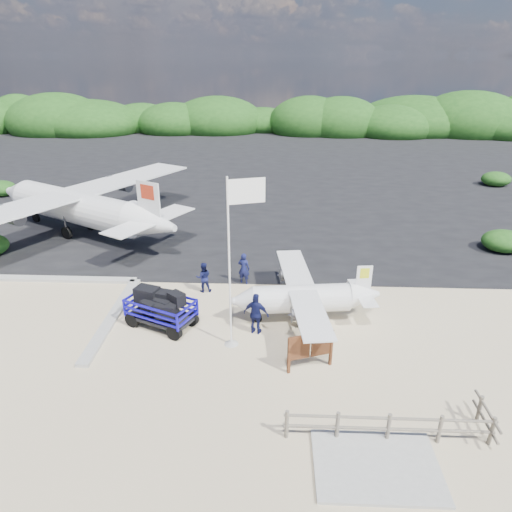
{
  "coord_description": "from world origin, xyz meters",
  "views": [
    {
      "loc": [
        2.54,
        -15.44,
        10.57
      ],
      "look_at": [
        1.65,
        4.8,
        1.65
      ],
      "focal_mm": 32.0,
      "sensor_mm": 36.0,
      "label": 1
    }
  ],
  "objects_px": {
    "flagpole": "(231,344)",
    "crew_c": "(256,314)",
    "aircraft_small": "(134,164)",
    "baggage_cart": "(163,326)",
    "crew_b": "(203,277)",
    "signboard": "(309,368)",
    "crew_a": "(244,268)",
    "aircraft_large": "(439,185)"
  },
  "relations": [
    {
      "from": "crew_a",
      "to": "aircraft_large",
      "type": "relative_size",
      "value": 0.09
    },
    {
      "from": "flagpole",
      "to": "crew_c",
      "type": "height_order",
      "value": "flagpole"
    },
    {
      "from": "crew_b",
      "to": "aircraft_large",
      "type": "bearing_deg",
      "value": -142.76
    },
    {
      "from": "crew_c",
      "to": "aircraft_small",
      "type": "relative_size",
      "value": 0.27
    },
    {
      "from": "crew_b",
      "to": "aircraft_large",
      "type": "distance_m",
      "value": 27.48
    },
    {
      "from": "flagpole",
      "to": "aircraft_small",
      "type": "bearing_deg",
      "value": 112.55
    },
    {
      "from": "crew_b",
      "to": "baggage_cart",
      "type": "bearing_deg",
      "value": 55.51
    },
    {
      "from": "aircraft_small",
      "to": "baggage_cart",
      "type": "bearing_deg",
      "value": 101.7
    },
    {
      "from": "signboard",
      "to": "crew_c",
      "type": "bearing_deg",
      "value": 112.81
    },
    {
      "from": "crew_a",
      "to": "crew_b",
      "type": "height_order",
      "value": "crew_a"
    },
    {
      "from": "signboard",
      "to": "crew_a",
      "type": "xyz_separation_m",
      "value": [
        -2.88,
        6.77,
        0.83
      ]
    },
    {
      "from": "crew_b",
      "to": "aircraft_large",
      "type": "relative_size",
      "value": 0.08
    },
    {
      "from": "flagpole",
      "to": "signboard",
      "type": "height_order",
      "value": "flagpole"
    },
    {
      "from": "baggage_cart",
      "to": "crew_a",
      "type": "relative_size",
      "value": 1.84
    },
    {
      "from": "signboard",
      "to": "crew_a",
      "type": "relative_size",
      "value": 1.13
    },
    {
      "from": "baggage_cart",
      "to": "crew_b",
      "type": "relative_size",
      "value": 2.01
    },
    {
      "from": "crew_b",
      "to": "signboard",
      "type": "bearing_deg",
      "value": 117.31
    },
    {
      "from": "aircraft_large",
      "to": "signboard",
      "type": "bearing_deg",
      "value": 92.95
    },
    {
      "from": "flagpole",
      "to": "aircraft_large",
      "type": "distance_m",
      "value": 29.95
    },
    {
      "from": "aircraft_small",
      "to": "signboard",
      "type": "bearing_deg",
      "value": 109.2
    },
    {
      "from": "signboard",
      "to": "aircraft_large",
      "type": "distance_m",
      "value": 29.71
    },
    {
      "from": "flagpole",
      "to": "crew_c",
      "type": "relative_size",
      "value": 3.75
    },
    {
      "from": "crew_c",
      "to": "aircraft_small",
      "type": "bearing_deg",
      "value": -48.89
    },
    {
      "from": "signboard",
      "to": "crew_b",
      "type": "height_order",
      "value": "crew_b"
    },
    {
      "from": "flagpole",
      "to": "crew_a",
      "type": "relative_size",
      "value": 4.13
    },
    {
      "from": "signboard",
      "to": "aircraft_large",
      "type": "bearing_deg",
      "value": 44.38
    },
    {
      "from": "signboard",
      "to": "crew_a",
      "type": "height_order",
      "value": "crew_a"
    },
    {
      "from": "crew_a",
      "to": "aircraft_large",
      "type": "xyz_separation_m",
      "value": [
        16.05,
        19.86,
        -0.83
      ]
    },
    {
      "from": "aircraft_small",
      "to": "crew_a",
      "type": "bearing_deg",
      "value": 109.89
    },
    {
      "from": "baggage_cart",
      "to": "crew_b",
      "type": "distance_m",
      "value": 3.53
    },
    {
      "from": "crew_c",
      "to": "aircraft_large",
      "type": "height_order",
      "value": "aircraft_large"
    },
    {
      "from": "baggage_cart",
      "to": "aircraft_small",
      "type": "height_order",
      "value": "aircraft_small"
    },
    {
      "from": "baggage_cart",
      "to": "aircraft_small",
      "type": "xyz_separation_m",
      "value": [
        -10.47,
        31.39,
        0.0
      ]
    },
    {
      "from": "signboard",
      "to": "aircraft_large",
      "type": "xyz_separation_m",
      "value": [
        13.17,
        26.63,
        0.0
      ]
    },
    {
      "from": "crew_b",
      "to": "aircraft_small",
      "type": "distance_m",
      "value": 30.58
    },
    {
      "from": "flagpole",
      "to": "crew_b",
      "type": "relative_size",
      "value": 4.49
    },
    {
      "from": "crew_c",
      "to": "signboard",
      "type": "bearing_deg",
      "value": 148.68
    },
    {
      "from": "baggage_cart",
      "to": "flagpole",
      "type": "distance_m",
      "value": 3.3
    },
    {
      "from": "flagpole",
      "to": "aircraft_large",
      "type": "relative_size",
      "value": 0.37
    },
    {
      "from": "aircraft_large",
      "to": "crew_c",
      "type": "bearing_deg",
      "value": 87.23
    },
    {
      "from": "crew_c",
      "to": "aircraft_large",
      "type": "distance_m",
      "value": 28.74
    },
    {
      "from": "aircraft_small",
      "to": "aircraft_large",
      "type": "bearing_deg",
      "value": 159.26
    }
  ]
}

